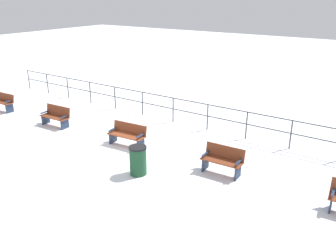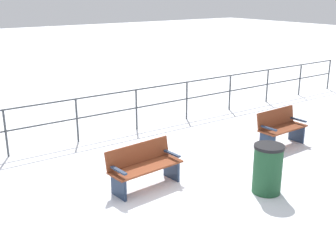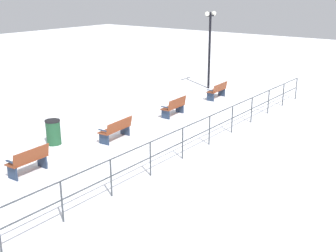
% 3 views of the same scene
% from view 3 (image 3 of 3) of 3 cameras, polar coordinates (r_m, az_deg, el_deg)
% --- Properties ---
extents(ground_plane, '(80.00, 80.00, 0.00)m').
position_cam_3_polar(ground_plane, '(17.16, -7.47, -1.71)').
color(ground_plane, white).
rests_on(ground_plane, ground).
extents(bench_nearest, '(0.60, 1.54, 0.87)m').
position_cam_3_polar(bench_nearest, '(23.24, 6.66, 4.79)').
color(bench_nearest, brown).
rests_on(bench_nearest, ground).
extents(bench_second, '(0.62, 1.44, 0.89)m').
position_cam_3_polar(bench_second, '(19.92, 0.84, 2.62)').
color(bench_second, brown).
rests_on(bench_second, ground).
extents(bench_third, '(0.69, 1.56, 0.85)m').
position_cam_3_polar(bench_third, '(16.87, -6.98, -0.43)').
color(bench_third, brown).
rests_on(bench_third, ground).
extents(bench_fourth, '(0.61, 1.38, 0.91)m').
position_cam_3_polar(bench_fourth, '(14.42, -18.24, -4.43)').
color(bench_fourth, brown).
rests_on(bench_fourth, ground).
extents(lamppost_near, '(0.27, 1.01, 4.49)m').
position_cam_3_polar(lamppost_near, '(25.29, 5.64, 11.71)').
color(lamppost_near, black).
rests_on(lamppost_near, ground).
extents(waterfront_railing, '(0.05, 21.41, 1.16)m').
position_cam_3_polar(waterfront_railing, '(14.81, 1.98, -1.62)').
color(waterfront_railing, '#383D42').
rests_on(waterfront_railing, ground).
extents(trash_bin, '(0.58, 0.58, 0.97)m').
position_cam_3_polar(trash_bin, '(16.87, -15.16, -0.79)').
color(trash_bin, '#1E4C2D').
rests_on(trash_bin, ground).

